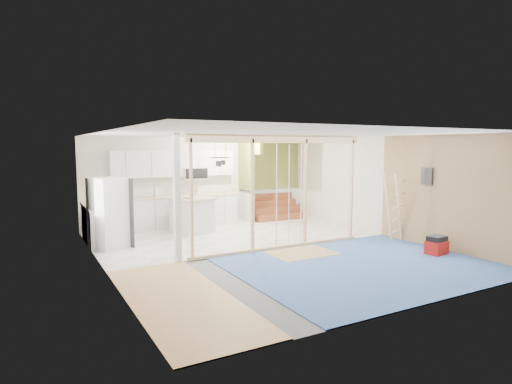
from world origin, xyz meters
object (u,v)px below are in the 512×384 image
fridge (109,213)px  island (192,215)px  toolbox (437,246)px  ladder (395,207)px

fridge → island: 2.44m
toolbox → ladder: 1.54m
fridge → ladder: (6.24, -2.62, 0.04)m
island → ladder: (3.96, -3.40, 0.38)m
fridge → ladder: size_ratio=0.98×
fridge → island: bearing=-6.0°
fridge → toolbox: fridge is taller
fridge → toolbox: bearing=-58.3°
island → toolbox: island is taller
toolbox → ladder: ladder is taller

